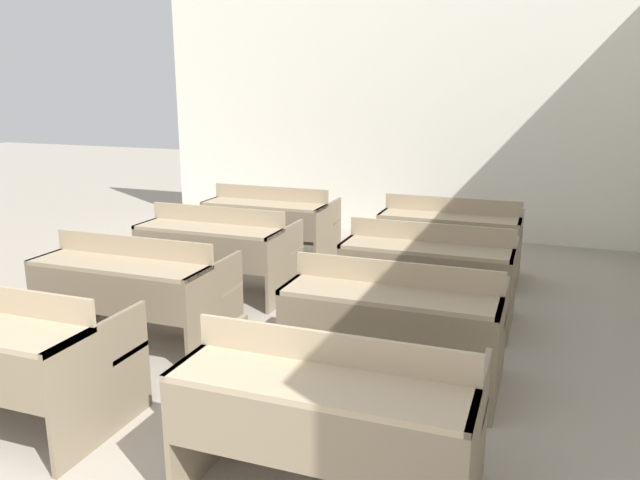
{
  "coord_description": "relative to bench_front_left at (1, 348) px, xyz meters",
  "views": [
    {
      "loc": [
        1.92,
        -0.88,
        1.88
      ],
      "look_at": [
        0.3,
        3.51,
        0.71
      ],
      "focal_mm": 35.0,
      "sensor_mm": 36.0,
      "label": 1
    }
  ],
  "objects": [
    {
      "name": "wall_back",
      "position": [
        0.87,
        5.37,
        1.11
      ],
      "size": [
        6.19,
        0.06,
        3.11
      ],
      "color": "white",
      "rests_on": "ground_plane"
    },
    {
      "name": "bench_front_left",
      "position": [
        0.0,
        0.0,
        0.0
      ],
      "size": [
        1.32,
        0.79,
        0.81
      ],
      "color": "#7D6E57",
      "rests_on": "ground_plane"
    },
    {
      "name": "bench_front_right",
      "position": [
        1.95,
        0.01,
        0.0
      ],
      "size": [
        1.32,
        0.79,
        0.81
      ],
      "color": "#80715A",
      "rests_on": "ground_plane"
    },
    {
      "name": "bench_second_left",
      "position": [
        0.01,
        1.2,
        0.0
      ],
      "size": [
        1.32,
        0.79,
        0.81
      ],
      "color": "#7C6D56",
      "rests_on": "ground_plane"
    },
    {
      "name": "bench_second_right",
      "position": [
        1.95,
        1.23,
        0.0
      ],
      "size": [
        1.32,
        0.79,
        0.81
      ],
      "color": "#7A6B54",
      "rests_on": "ground_plane"
    },
    {
      "name": "bench_third_left",
      "position": [
        0.02,
        2.4,
        0.0
      ],
      "size": [
        1.32,
        0.79,
        0.81
      ],
      "color": "#80715A",
      "rests_on": "ground_plane"
    },
    {
      "name": "bench_third_right",
      "position": [
        1.95,
        2.4,
        0.0
      ],
      "size": [
        1.32,
        0.79,
        0.81
      ],
      "color": "#7C6C55",
      "rests_on": "ground_plane"
    },
    {
      "name": "bench_back_left",
      "position": [
        -0.0,
        3.6,
        0.0
      ],
      "size": [
        1.32,
        0.79,
        0.81
      ],
      "color": "#7F7059",
      "rests_on": "ground_plane"
    },
    {
      "name": "bench_back_right",
      "position": [
        1.93,
        3.61,
        0.0
      ],
      "size": [
        1.32,
        0.79,
        0.81
      ],
      "color": "#7E6F58",
      "rests_on": "ground_plane"
    }
  ]
}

